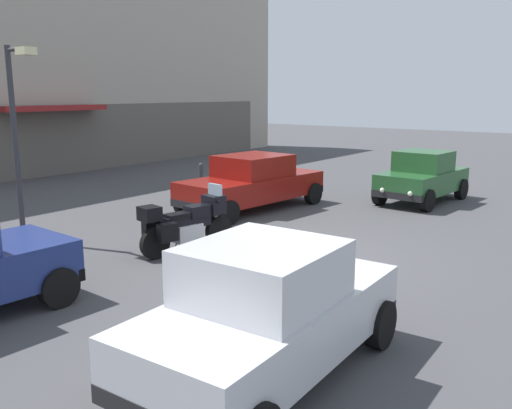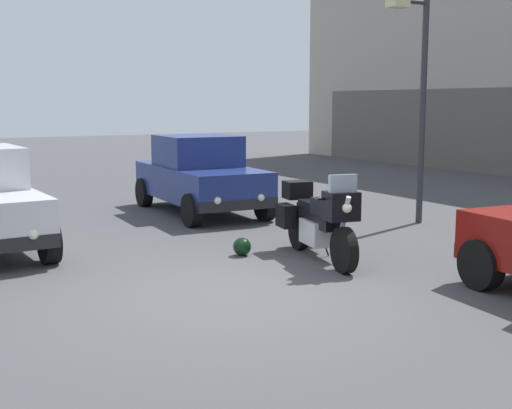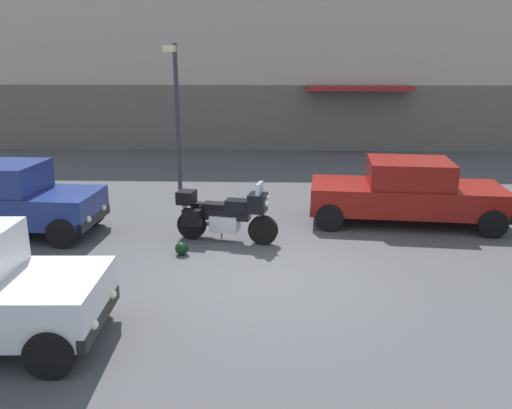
{
  "view_description": "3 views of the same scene",
  "coord_description": "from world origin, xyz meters",
  "px_view_note": "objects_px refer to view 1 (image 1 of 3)",
  "views": [
    {
      "loc": [
        -9.03,
        -5.83,
        3.29
      ],
      "look_at": [
        -0.87,
        0.24,
        1.21
      ],
      "focal_mm": 38.46,
      "sensor_mm": 36.0,
      "label": 1
    },
    {
      "loc": [
        7.18,
        -3.8,
        2.34
      ],
      "look_at": [
        -0.31,
        0.52,
        1.03
      ],
      "focal_mm": 47.74,
      "sensor_mm": 36.0,
      "label": 2
    },
    {
      "loc": [
        0.08,
        -8.75,
        3.85
      ],
      "look_at": [
        -0.26,
        0.84,
        1.16
      ],
      "focal_mm": 36.4,
      "sensor_mm": 36.0,
      "label": 3
    }
  ],
  "objects_px": {
    "motorcycle": "(186,223)",
    "streetlamp_curbside": "(18,124)",
    "car_wagon_end": "(268,312)",
    "bollard_curbside": "(201,174)",
    "helmet": "(191,262)",
    "car_compact_side": "(423,177)",
    "car_sedan_far": "(252,182)"
  },
  "relations": [
    {
      "from": "car_wagon_end",
      "to": "bollard_curbside",
      "type": "height_order",
      "value": "car_wagon_end"
    },
    {
      "from": "helmet",
      "to": "car_compact_side",
      "type": "bearing_deg",
      "value": -7.36
    },
    {
      "from": "motorcycle",
      "to": "bollard_curbside",
      "type": "bearing_deg",
      "value": 51.38
    },
    {
      "from": "car_sedan_far",
      "to": "streetlamp_curbside",
      "type": "height_order",
      "value": "streetlamp_curbside"
    },
    {
      "from": "helmet",
      "to": "car_compact_side",
      "type": "height_order",
      "value": "car_compact_side"
    },
    {
      "from": "car_wagon_end",
      "to": "bollard_curbside",
      "type": "xyz_separation_m",
      "value": [
        9.52,
        9.71,
        -0.36
      ]
    },
    {
      "from": "motorcycle",
      "to": "helmet",
      "type": "height_order",
      "value": "motorcycle"
    },
    {
      "from": "motorcycle",
      "to": "car_sedan_far",
      "type": "height_order",
      "value": "car_sedan_far"
    },
    {
      "from": "motorcycle",
      "to": "helmet",
      "type": "distance_m",
      "value": 1.28
    },
    {
      "from": "streetlamp_curbside",
      "to": "bollard_curbside",
      "type": "relative_size",
      "value": 5.08
    },
    {
      "from": "motorcycle",
      "to": "bollard_curbside",
      "type": "relative_size",
      "value": 2.67
    },
    {
      "from": "helmet",
      "to": "car_wagon_end",
      "type": "height_order",
      "value": "car_wagon_end"
    },
    {
      "from": "motorcycle",
      "to": "bollard_curbside",
      "type": "height_order",
      "value": "motorcycle"
    },
    {
      "from": "motorcycle",
      "to": "streetlamp_curbside",
      "type": "xyz_separation_m",
      "value": [
        -1.6,
        3.36,
        2.01
      ]
    },
    {
      "from": "car_compact_side",
      "to": "streetlamp_curbside",
      "type": "xyz_separation_m",
      "value": [
        -9.81,
        5.39,
        1.87
      ]
    },
    {
      "from": "car_sedan_far",
      "to": "car_wagon_end",
      "type": "bearing_deg",
      "value": -136.34
    },
    {
      "from": "car_sedan_far",
      "to": "car_compact_side",
      "type": "bearing_deg",
      "value": -35.98
    },
    {
      "from": "car_compact_side",
      "to": "bollard_curbside",
      "type": "xyz_separation_m",
      "value": [
        -1.91,
        7.35,
        -0.32
      ]
    },
    {
      "from": "helmet",
      "to": "bollard_curbside",
      "type": "height_order",
      "value": "bollard_curbside"
    },
    {
      "from": "motorcycle",
      "to": "car_wagon_end",
      "type": "distance_m",
      "value": 5.44
    },
    {
      "from": "motorcycle",
      "to": "car_sedan_far",
      "type": "bearing_deg",
      "value": 30.36
    },
    {
      "from": "motorcycle",
      "to": "car_wagon_end",
      "type": "xyz_separation_m",
      "value": [
        -3.22,
        -4.39,
        0.19
      ]
    },
    {
      "from": "car_wagon_end",
      "to": "bollard_curbside",
      "type": "bearing_deg",
      "value": 43.47
    },
    {
      "from": "motorcycle",
      "to": "helmet",
      "type": "xyz_separation_m",
      "value": [
        -0.8,
        -0.87,
        -0.48
      ]
    },
    {
      "from": "helmet",
      "to": "car_sedan_far",
      "type": "height_order",
      "value": "car_sedan_far"
    },
    {
      "from": "helmet",
      "to": "car_compact_side",
      "type": "distance_m",
      "value": 9.11
    },
    {
      "from": "motorcycle",
      "to": "car_compact_side",
      "type": "distance_m",
      "value": 8.46
    },
    {
      "from": "motorcycle",
      "to": "streetlamp_curbside",
      "type": "relative_size",
      "value": 0.53
    },
    {
      "from": "car_wagon_end",
      "to": "motorcycle",
      "type": "bearing_deg",
      "value": 51.67
    },
    {
      "from": "car_compact_side",
      "to": "car_sedan_far",
      "type": "bearing_deg",
      "value": -37.0
    },
    {
      "from": "car_compact_side",
      "to": "bollard_curbside",
      "type": "height_order",
      "value": "car_compact_side"
    },
    {
      "from": "helmet",
      "to": "car_wagon_end",
      "type": "distance_m",
      "value": 4.32
    }
  ]
}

